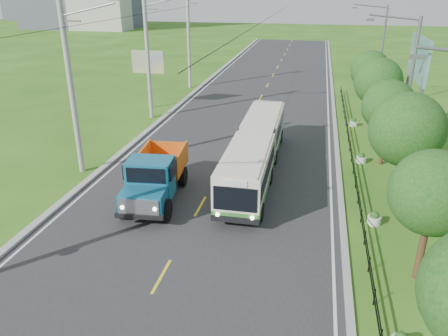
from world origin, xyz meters
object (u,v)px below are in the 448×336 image
(pole_near, at_px, (72,89))
(streetlight_far, at_px, (379,54))
(billboard_left, at_px, (148,66))
(pole_mid, at_px, (148,57))
(tree_back, at_px, (370,72))
(tree_third, at_px, (407,133))
(tree_fourth, at_px, (389,109))
(tree_second, at_px, (433,196))
(planter_far, at_px, (354,123))
(streetlight_mid, at_px, (406,89))
(planter_mid, at_px, (361,158))
(pole_far, at_px, (189,40))
(planter_near, at_px, (374,219))
(bus, at_px, (256,148))
(tree_fifth, at_px, (378,84))
(dump_truck, at_px, (155,174))
(billboard_right, at_px, (418,65))

(pole_near, xyz_separation_m, streetlight_far, (18.90, 19.00, -0.19))
(pole_near, distance_m, billboard_left, 15.10)
(pole_mid, relative_size, tree_back, 1.82)
(tree_third, bearing_deg, tree_fourth, 90.00)
(tree_second, bearing_deg, pole_mid, 133.85)
(pole_mid, xyz_separation_m, planter_far, (16.86, 1.00, -4.81))
(streetlight_mid, distance_m, planter_mid, 5.05)
(tree_back, height_order, planter_far, tree_back)
(pole_far, height_order, billboard_left, pole_far)
(planter_mid, bearing_deg, tree_second, -83.95)
(tree_fourth, bearing_deg, planter_mid, -173.61)
(tree_third, distance_m, planter_far, 14.40)
(pole_mid, distance_m, tree_third, 22.25)
(planter_near, height_order, bus, bus)
(tree_fourth, height_order, tree_fifth, tree_fifth)
(pole_mid, relative_size, planter_far, 14.93)
(planter_far, xyz_separation_m, dump_truck, (-11.10, -15.67, 1.19))
(planter_far, relative_size, billboard_left, 0.13)
(planter_mid, height_order, billboard_left, billboard_left)
(streetlight_mid, bearing_deg, tree_back, 93.70)
(tree_second, xyz_separation_m, planter_near, (-1.26, 3.86, -3.23))
(streetlight_mid, bearing_deg, bus, -159.87)
(dump_truck, bearing_deg, tree_fourth, 26.76)
(tree_fifth, xyz_separation_m, streetlight_far, (0.79, 7.86, 1.05))
(tree_third, height_order, streetlight_far, streetlight_far)
(tree_second, height_order, billboard_left, tree_second)
(tree_fifth, height_order, streetlight_far, streetlight_far)
(pole_near, relative_size, planter_far, 14.93)
(streetlight_mid, distance_m, billboard_right, 6.24)
(dump_truck, bearing_deg, tree_second, -24.28)
(planter_near, bearing_deg, tree_back, 86.43)
(tree_second, bearing_deg, tree_third, 90.00)
(pole_mid, distance_m, billboard_right, 20.59)
(pole_mid, distance_m, planter_mid, 18.88)
(billboard_left, bearing_deg, tree_second, -48.48)
(tree_back, height_order, streetlight_mid, streetlight_mid)
(planter_far, xyz_separation_m, bus, (-6.44, -11.11, 1.33))
(streetlight_far, height_order, planter_far, streetlight_far)
(streetlight_far, bearing_deg, planter_mid, -98.30)
(pole_far, xyz_separation_m, tree_third, (18.12, -24.86, -1.11))
(pole_mid, height_order, tree_fourth, pole_mid)
(tree_fourth, xyz_separation_m, tree_fifth, (0.00, 6.00, 0.27))
(pole_near, bearing_deg, billboard_left, 94.72)
(pole_mid, xyz_separation_m, tree_second, (18.12, -18.86, -1.57))
(tree_fifth, bearing_deg, streetlight_far, 84.29)
(tree_third, height_order, streetlight_mid, streetlight_mid)
(billboard_right, distance_m, dump_truck, 20.51)
(tree_fourth, distance_m, dump_truck, 14.77)
(planter_far, bearing_deg, pole_near, -142.37)
(planter_near, xyz_separation_m, planter_far, (0.00, 16.00, 0.00))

